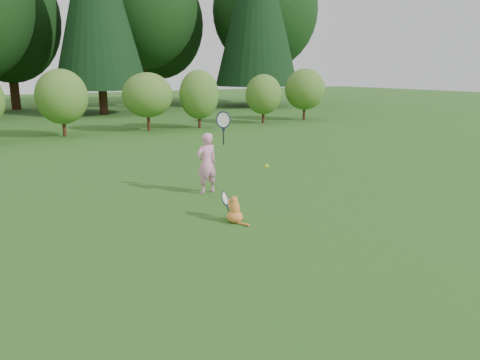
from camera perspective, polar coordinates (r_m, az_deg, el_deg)
ground at (r=8.06m, az=1.80°, el=-6.14°), size 100.00×100.00×0.00m
shrub_row at (r=19.82m, az=-19.71°, el=8.87°), size 28.00×3.00×2.80m
child at (r=10.31m, az=-4.01°, el=2.23°), size 0.73×0.44×2.02m
cat at (r=8.42m, az=-0.69°, el=-3.48°), size 0.37×0.71×0.66m
tennis_ball at (r=8.27m, az=3.27°, el=1.70°), size 0.07×0.07×0.07m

